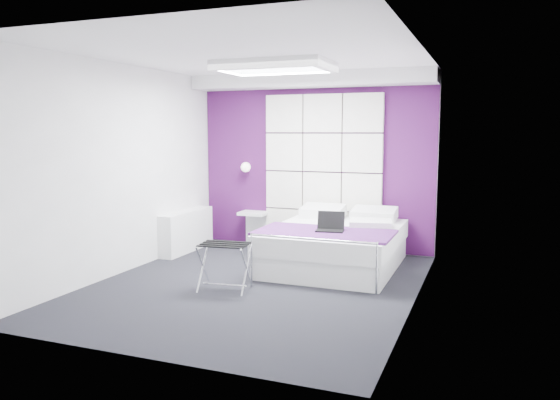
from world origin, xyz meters
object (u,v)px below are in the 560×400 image
Objects in this scene: radiator at (187,231)px; wall_lamp at (247,167)px; luggage_rack at (225,267)px; laptop at (331,226)px; nightstand at (253,213)px; bed at (335,245)px.

wall_lamp is at bearing 49.90° from radiator.
laptop reaches higher than luggage_rack.
nightstand reaches higher than luggage_rack.
laptop is (0.06, -0.43, 0.32)m from bed.
nightstand is at bearing 98.63° from luggage_rack.
bed is at bearing -3.83° from radiator.
nightstand is 1.25× the size of laptop.
radiator is at bearing -136.69° from nightstand.
laptop is at bearing -38.83° from nightstand.
bed reaches higher than luggage_rack.
wall_lamp is at bearing 135.00° from laptop.
radiator is 2.47m from laptop.
bed reaches higher than radiator.
bed is (1.68, -0.92, -0.92)m from wall_lamp.
wall_lamp is 2.67m from luggage_rack.
luggage_rack is (0.80, -2.36, -0.96)m from wall_lamp.
wall_lamp is 0.12× the size of radiator.
luggage_rack is at bearing -121.41° from bed.
luggage_rack is (0.68, -2.32, -0.24)m from nightstand.
nightstand is 2.08m from laptop.
bed is at bearing 90.74° from laptop.
laptop is (1.74, -1.34, -0.60)m from wall_lamp.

